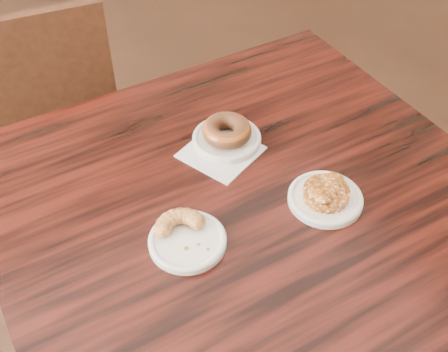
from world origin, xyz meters
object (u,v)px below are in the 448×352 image
cafe_table (249,311)px  apple_fritter (327,192)px  chair_far (40,119)px  glazed_donut (227,130)px  cruller_fragment (187,234)px

cafe_table → apple_fritter: (0.13, -0.05, 0.40)m
chair_far → glazed_donut: size_ratio=8.51×
chair_far → glazed_donut: 0.81m
chair_far → glazed_donut: bearing=118.9°
apple_fritter → cruller_fragment: 0.28m
cruller_fragment → apple_fritter: bearing=-5.1°
cafe_table → chair_far: bearing=104.8°
cafe_table → chair_far: (-0.28, 0.85, 0.08)m
cafe_table → glazed_donut: 0.45m
chair_far → cruller_fragment: size_ratio=8.17×
cafe_table → chair_far: 0.90m
glazed_donut → chair_far: bearing=115.2°
apple_fritter → cruller_fragment: bearing=174.9°
cafe_table → chair_far: chair_far is taller
chair_far → cruller_fragment: (0.12, -0.88, 0.33)m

